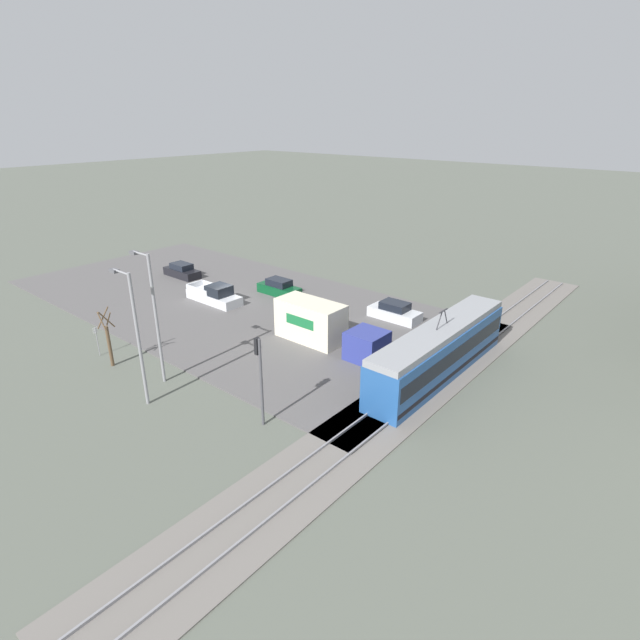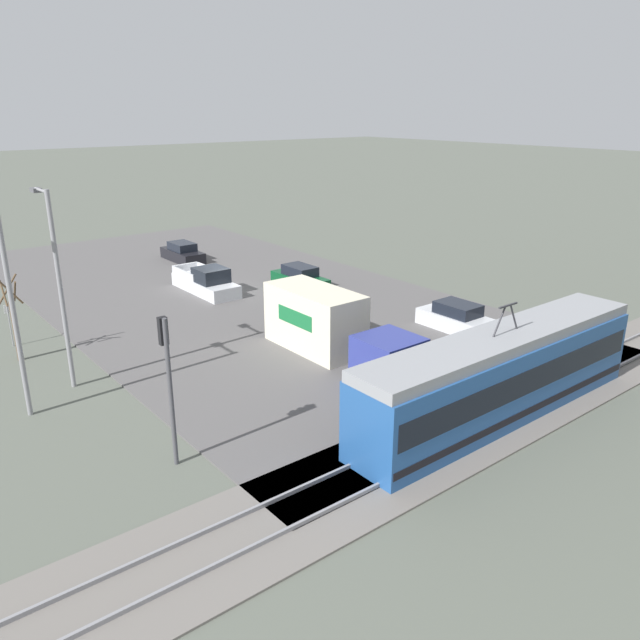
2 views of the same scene
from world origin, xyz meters
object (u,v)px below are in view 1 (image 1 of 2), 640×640
(no_parking_sign, at_px, (97,339))
(street_lamp_near_crossing, at_px, (154,311))
(box_truck, at_px, (323,326))
(pickup_truck, at_px, (215,295))
(sedan_car_2, at_px, (182,271))
(street_tree, at_px, (109,340))
(street_lamp_mid_block, at_px, (135,331))
(light_rail_tram, at_px, (439,351))
(sedan_car_0, at_px, (395,312))
(sedan_car_1, at_px, (279,288))
(traffic_light_pole, at_px, (260,370))

(no_parking_sign, bearing_deg, street_lamp_near_crossing, 97.08)
(box_truck, relative_size, pickup_truck, 1.58)
(sedan_car_2, distance_m, street_tree, 20.87)
(street_lamp_mid_block, bearing_deg, light_rail_tram, 140.72)
(light_rail_tram, relative_size, sedan_car_0, 3.22)
(sedan_car_2, bearing_deg, box_truck, -98.63)
(pickup_truck, relative_size, street_lamp_mid_block, 0.71)
(box_truck, xyz_separation_m, sedan_car_1, (-6.04, -10.62, -0.79))
(pickup_truck, distance_m, sedan_car_2, 9.56)
(street_lamp_mid_block, bearing_deg, street_lamp_near_crossing, -144.45)
(sedan_car_1, distance_m, traffic_light_pole, 22.34)
(light_rail_tram, height_order, street_tree, light_rail_tram)
(box_truck, distance_m, street_lamp_near_crossing, 12.59)
(pickup_truck, relative_size, sedan_car_2, 1.31)
(light_rail_tram, distance_m, pickup_truck, 22.78)
(pickup_truck, height_order, traffic_light_pole, traffic_light_pole)
(light_rail_tram, relative_size, sedan_car_2, 3.23)
(sedan_car_0, bearing_deg, street_lamp_mid_block, 168.10)
(sedan_car_2, xyz_separation_m, street_lamp_near_crossing, (14.65, 18.22, 4.28))
(sedan_car_2, bearing_deg, sedan_car_0, -79.85)
(pickup_truck, xyz_separation_m, sedan_car_2, (-2.87, -9.12, -0.06))
(sedan_car_1, relative_size, street_lamp_near_crossing, 0.52)
(sedan_car_0, distance_m, street_lamp_mid_block, 22.12)
(street_lamp_near_crossing, bearing_deg, sedan_car_0, 162.20)
(box_truck, bearing_deg, street_tree, -36.84)
(light_rail_tram, height_order, sedan_car_2, light_rail_tram)
(sedan_car_0, height_order, no_parking_sign, no_parking_sign)
(box_truck, xyz_separation_m, street_lamp_near_crossing, (11.19, -4.63, 3.45))
(sedan_car_0, relative_size, traffic_light_pole, 0.84)
(street_lamp_mid_block, distance_m, no_parking_sign, 9.16)
(sedan_car_1, relative_size, sedan_car_2, 1.01)
(street_lamp_near_crossing, bearing_deg, street_lamp_mid_block, 35.55)
(pickup_truck, bearing_deg, sedan_car_2, -107.46)
(no_parking_sign, bearing_deg, light_rail_tram, 123.06)
(light_rail_tram, distance_m, street_lamp_near_crossing, 18.74)
(traffic_light_pole, relative_size, street_tree, 1.26)
(light_rail_tram, xyz_separation_m, box_truck, (1.25, -9.02, -0.25))
(traffic_light_pole, bearing_deg, street_tree, -82.51)
(light_rail_tram, xyz_separation_m, street_lamp_mid_block, (14.71, -12.03, 3.03))
(street_tree, height_order, street_lamp_mid_block, street_lamp_mid_block)
(box_truck, bearing_deg, street_lamp_near_crossing, -22.48)
(traffic_light_pole, bearing_deg, street_lamp_near_crossing, -85.43)
(light_rail_tram, relative_size, pickup_truck, 2.46)
(box_truck, height_order, sedan_car_2, box_truck)
(sedan_car_0, xyz_separation_m, street_lamp_mid_block, (21.27, -4.48, 4.09))
(no_parking_sign, bearing_deg, sedan_car_0, 147.06)
(pickup_truck, distance_m, traffic_light_pole, 21.22)
(light_rail_tram, bearing_deg, box_truck, -82.08)
(box_truck, relative_size, street_tree, 2.18)
(sedan_car_1, height_order, no_parking_sign, no_parking_sign)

